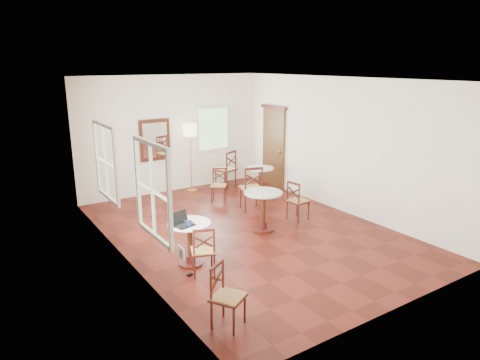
% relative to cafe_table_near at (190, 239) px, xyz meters
% --- Properties ---
extents(ground, '(7.00, 7.00, 0.00)m').
position_rel_cafe_table_near_xyz_m(ground, '(1.66, 0.72, -0.47)').
color(ground, '#51150D').
rests_on(ground, ground).
extents(room_shell, '(5.02, 7.02, 3.01)m').
position_rel_cafe_table_near_xyz_m(room_shell, '(1.60, 0.99, 1.42)').
color(room_shell, white).
rests_on(room_shell, ground).
extents(cafe_table_near, '(0.71, 0.71, 0.75)m').
position_rel_cafe_table_near_xyz_m(cafe_table_near, '(0.00, 0.00, 0.00)').
color(cafe_table_near, '#481812').
rests_on(cafe_table_near, ground).
extents(cafe_table_mid, '(0.77, 0.77, 0.81)m').
position_rel_cafe_table_near_xyz_m(cafe_table_mid, '(1.94, 0.59, 0.04)').
color(cafe_table_mid, '#481812').
rests_on(cafe_table_mid, ground).
extents(cafe_table_back, '(0.69, 0.69, 0.73)m').
position_rel_cafe_table_near_xyz_m(cafe_table_back, '(3.28, 2.56, -0.01)').
color(cafe_table_back, '#481812').
rests_on(cafe_table_back, ground).
extents(chair_near_a, '(0.50, 0.50, 0.83)m').
position_rel_cafe_table_near_xyz_m(chair_near_a, '(0.01, -0.44, -0.05)').
color(chair_near_a, '#481812').
rests_on(chair_near_a, ground).
extents(chair_near_b, '(0.53, 0.53, 0.84)m').
position_rel_cafe_table_near_xyz_m(chair_near_b, '(-0.41, -1.83, -0.05)').
color(chair_near_b, '#481812').
rests_on(chair_near_b, ground).
extents(chair_mid_a, '(0.60, 0.60, 1.04)m').
position_rel_cafe_table_near_xyz_m(chair_mid_a, '(2.46, 1.75, 0.05)').
color(chair_mid_a, '#481812').
rests_on(chair_mid_a, ground).
extents(chair_mid_b, '(0.45, 0.45, 0.87)m').
position_rel_cafe_table_near_xyz_m(chair_mid_b, '(2.91, 0.68, -0.03)').
color(chair_mid_b, '#481812').
rests_on(chair_mid_b, ground).
extents(chair_back_a, '(0.60, 0.60, 1.02)m').
position_rel_cafe_table_near_xyz_m(chair_back_a, '(2.97, 3.69, 0.04)').
color(chair_back_a, '#481812').
rests_on(chair_back_a, ground).
extents(chair_back_b, '(0.53, 0.53, 0.81)m').
position_rel_cafe_table_near_xyz_m(chair_back_b, '(2.17, 2.74, -0.06)').
color(chair_back_b, '#481812').
rests_on(chair_back_b, ground).
extents(floor_lamp, '(0.35, 0.35, 1.79)m').
position_rel_cafe_table_near_xyz_m(floor_lamp, '(2.00, 3.87, 1.05)').
color(floor_lamp, '#BF8C3F').
rests_on(floor_lamp, ground).
extents(laptop, '(0.37, 0.33, 0.22)m').
position_rel_cafe_table_near_xyz_m(laptop, '(-0.16, -0.05, 0.34)').
color(laptop, black).
rests_on(laptop, cafe_table_near).
extents(mouse, '(0.09, 0.07, 0.03)m').
position_rel_cafe_table_near_xyz_m(mouse, '(-0.17, -0.00, 0.30)').
color(mouse, black).
rests_on(mouse, cafe_table_near).
extents(navy_mug, '(0.12, 0.08, 0.10)m').
position_rel_cafe_table_near_xyz_m(navy_mug, '(-0.08, -0.16, 0.33)').
color(navy_mug, '#101338').
rests_on(navy_mug, cafe_table_near).
extents(water_glass, '(0.05, 0.05, 0.09)m').
position_rel_cafe_table_near_xyz_m(water_glass, '(-0.10, -0.08, 0.33)').
color(water_glass, white).
rests_on(water_glass, cafe_table_near).
extents(power_adapter, '(0.09, 0.05, 0.04)m').
position_rel_cafe_table_near_xyz_m(power_adapter, '(-0.20, -0.35, -0.45)').
color(power_adapter, black).
rests_on(power_adapter, ground).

